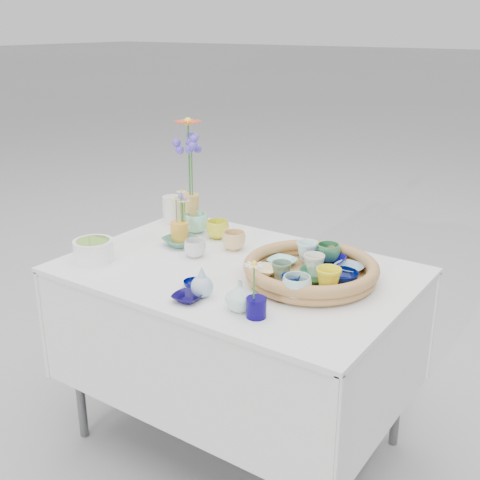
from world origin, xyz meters
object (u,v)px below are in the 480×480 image
Objects in this scene: display_table at (237,439)px; tall_vase_yellow at (190,211)px; bud_vase_seafoam at (240,295)px; wicker_tray at (311,271)px.

tall_vase_yellow is at bearing 148.12° from display_table.
tall_vase_yellow reaches higher than bud_vase_seafoam.
bud_vase_seafoam reaches higher than display_table.
display_table is at bearing 126.38° from bud_vase_seafoam.
wicker_tray is (0.28, 0.05, 0.80)m from display_table.
display_table is at bearing -169.88° from wicker_tray.
display_table is 12.70× the size of bud_vase_seafoam.
wicker_tray is 0.33m from bud_vase_seafoam.
tall_vase_yellow is (-0.44, 0.27, 0.84)m from display_table.
display_table is 0.99m from tall_vase_yellow.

